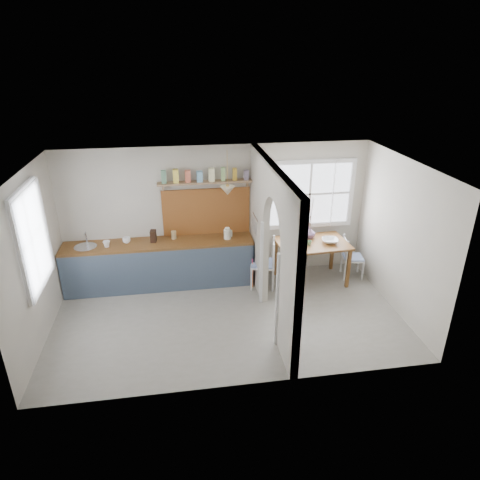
{
  "coord_description": "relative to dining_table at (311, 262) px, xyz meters",
  "views": [
    {
      "loc": [
        -0.74,
        -6.03,
        4.16
      ],
      "look_at": [
        0.27,
        0.49,
        1.21
      ],
      "focal_mm": 32.0,
      "sensor_mm": 36.0,
      "label": 1
    }
  ],
  "objects": [
    {
      "name": "kettle",
      "position": [
        -1.59,
        0.25,
        0.6
      ],
      "size": [
        0.22,
        0.2,
        0.22
      ],
      "primitive_type": null,
      "rotation": [
        0.0,
        0.0,
        -0.35
      ],
      "color": "silver",
      "rests_on": "counter"
    },
    {
      "name": "nook_window",
      "position": [
        0.06,
        0.54,
        1.19
      ],
      "size": [
        1.76,
        0.1,
        1.3
      ],
      "primitive_type": null,
      "color": "white",
      "rests_on": "walls"
    },
    {
      "name": "walls",
      "position": [
        -1.74,
        -1.02,
        0.89
      ],
      "size": [
        5.81,
        3.21,
        2.6
      ],
      "color": "beige",
      "rests_on": "floor"
    },
    {
      "name": "chair_left",
      "position": [
        -0.96,
        -0.04,
        0.07
      ],
      "size": [
        0.53,
        0.53,
        0.97
      ],
      "primitive_type": null,
      "rotation": [
        0.0,
        0.0,
        -1.8
      ],
      "color": "silver",
      "rests_on": "floor"
    },
    {
      "name": "dining_table",
      "position": [
        0.0,
        0.0,
        0.0
      ],
      "size": [
        1.36,
        0.95,
        0.82
      ],
      "primitive_type": null,
      "rotation": [
        0.0,
        0.0,
        0.05
      ],
      "color": "brown",
      "rests_on": "floor"
    },
    {
      "name": "mug_b",
      "position": [
        -3.45,
        0.34,
        0.54
      ],
      "size": [
        0.18,
        0.18,
        0.11
      ],
      "primitive_type": "imported",
      "rotation": [
        0.0,
        0.0,
        0.37
      ],
      "color": "white",
      "rests_on": "counter"
    },
    {
      "name": "backsplash",
      "position": [
        -1.95,
        0.55,
        0.94
      ],
      "size": [
        1.65,
        0.03,
        0.9
      ],
      "primitive_type": "cube",
      "color": "brown",
      "rests_on": "walls"
    },
    {
      "name": "shelf",
      "position": [
        -1.95,
        0.47,
        1.59
      ],
      "size": [
        1.75,
        0.2,
        0.21
      ],
      "color": "olive",
      "rests_on": "walls"
    },
    {
      "name": "partition",
      "position": [
        -1.04,
        -0.97,
        1.04
      ],
      "size": [
        0.12,
        3.2,
        2.6
      ],
      "color": "beige",
      "rests_on": "floor"
    },
    {
      "name": "bowl",
      "position": [
        0.32,
        -0.06,
        0.45
      ],
      "size": [
        0.35,
        0.35,
        0.07
      ],
      "primitive_type": "imported",
      "rotation": [
        0.0,
        0.0,
        -0.18
      ],
      "color": "silver",
      "rests_on": "dining_table"
    },
    {
      "name": "kitchen_window",
      "position": [
        -4.61,
        -1.02,
        1.24
      ],
      "size": [
        0.1,
        1.16,
        1.5
      ],
      "primitive_type": null,
      "color": "white",
      "rests_on": "walls"
    },
    {
      "name": "counter",
      "position": [
        -2.87,
        0.3,
        0.04
      ],
      "size": [
        3.5,
        0.6,
        0.9
      ],
      "color": "brown",
      "rests_on": "floor"
    },
    {
      "name": "jar",
      "position": [
        -2.58,
        0.4,
        0.57
      ],
      "size": [
        0.11,
        0.11,
        0.15
      ],
      "primitive_type": "cylinder",
      "rotation": [
        0.0,
        0.0,
        0.22
      ],
      "color": "#998458",
      "rests_on": "counter"
    },
    {
      "name": "towel_magenta",
      "position": [
        -1.16,
        -0.03,
        -0.14
      ],
      "size": [
        0.02,
        0.03,
        0.61
      ],
      "primitive_type": "cube",
      "color": "#C23C6C",
      "rests_on": "counter"
    },
    {
      "name": "utensil_rail",
      "position": [
        -1.13,
        -0.12,
        1.04
      ],
      "size": [
        0.02,
        0.5,
        0.02
      ],
      "primitive_type": "cylinder",
      "rotation": [
        1.57,
        0.0,
        0.0
      ],
      "color": "silver",
      "rests_on": "partition"
    },
    {
      "name": "mug_a",
      "position": [
        -3.78,
        0.21,
        0.55
      ],
      "size": [
        0.15,
        0.15,
        0.12
      ],
      "primitive_type": "imported",
      "rotation": [
        0.0,
        0.0,
        -0.27
      ],
      "color": "white",
      "rests_on": "counter"
    },
    {
      "name": "pendant_lamp",
      "position": [
        -1.59,
        0.13,
        1.47
      ],
      "size": [
        0.26,
        0.26,
        0.16
      ],
      "primitive_type": "cone",
      "color": "beige",
      "rests_on": "ceiling"
    },
    {
      "name": "chair_right",
      "position": [
        0.87,
        0.06,
        0.01
      ],
      "size": [
        0.44,
        0.44,
        0.84
      ],
      "primitive_type": null,
      "rotation": [
        0.0,
        0.0,
        1.41
      ],
      "color": "silver",
      "rests_on": "floor"
    },
    {
      "name": "vase",
      "position": [
        0.0,
        0.21,
        0.52
      ],
      "size": [
        0.28,
        0.28,
        0.22
      ],
      "primitive_type": "imported",
      "rotation": [
        0.0,
        0.0,
        -0.42
      ],
      "color": "slate",
      "rests_on": "dining_table"
    },
    {
      "name": "sink",
      "position": [
        -4.17,
        0.28,
        0.48
      ],
      "size": [
        0.4,
        0.4,
        0.02
      ],
      "primitive_type": "cylinder",
      "color": "silver",
      "rests_on": "counter"
    },
    {
      "name": "ceiling",
      "position": [
        -1.74,
        -1.02,
        2.19
      ],
      "size": [
        5.8,
        3.2,
        0.01
      ],
      "primitive_type": "cube",
      "color": "beige",
      "rests_on": "walls"
    },
    {
      "name": "knife_block",
      "position": [
        -2.96,
        0.32,
        0.6
      ],
      "size": [
        0.12,
        0.15,
        0.22
      ],
      "primitive_type": "cube",
      "rotation": [
        0.0,
        0.0,
        -0.12
      ],
      "color": "#362117",
      "rests_on": "counter"
    },
    {
      "name": "towel_orange",
      "position": [
        -1.16,
        -0.08,
        -0.16
      ],
      "size": [
        0.02,
        0.03,
        0.51
      ],
      "primitive_type": "cube",
      "color": "orange",
      "rests_on": "counter"
    },
    {
      "name": "table_cup",
      "position": [
        -0.1,
        -0.12,
        0.46
      ],
      "size": [
        0.12,
        0.12,
        0.09
      ],
      "primitive_type": "imported",
      "rotation": [
        0.0,
        0.0,
        -0.32
      ],
      "color": "#608B63",
      "rests_on": "dining_table"
    },
    {
      "name": "floor",
      "position": [
        -1.74,
        -1.02,
        -0.41
      ],
      "size": [
        5.8,
        3.2,
        0.01
      ],
      "primitive_type": "cube",
      "color": "gray",
      "rests_on": "ground"
    },
    {
      "name": "plate",
      "position": [
        -0.41,
        -0.06,
        0.42
      ],
      "size": [
        0.17,
        0.17,
        0.01
      ],
      "primitive_type": "cylinder",
      "rotation": [
        0.0,
        0.0,
        0.09
      ],
      "color": "black",
      "rests_on": "dining_table"
    }
  ]
}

